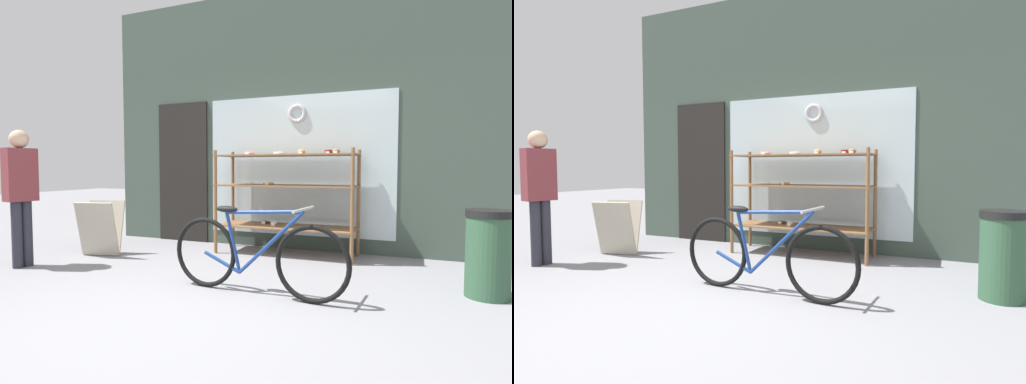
# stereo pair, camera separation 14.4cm
# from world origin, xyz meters

# --- Properties ---
(ground_plane) EXTENTS (30.00, 30.00, 0.00)m
(ground_plane) POSITION_xyz_m (0.00, 0.00, 0.00)
(ground_plane) COLOR gray
(storefront_facade) EXTENTS (5.48, 0.13, 3.57)m
(storefront_facade) POSITION_xyz_m (-0.04, 2.68, 1.73)
(storefront_facade) COLOR #3D4C42
(storefront_facade) RESTS_ON ground_plane
(display_case) EXTENTS (1.80, 0.57, 1.36)m
(display_case) POSITION_xyz_m (0.16, 2.26, 0.84)
(display_case) COLOR brown
(display_case) RESTS_ON ground_plane
(bicycle) EXTENTS (1.70, 0.46, 0.79)m
(bicycle) POSITION_xyz_m (0.42, 0.58, 0.35)
(bicycle) COLOR black
(bicycle) RESTS_ON ground_plane
(sandwich_board) EXTENTS (0.57, 0.49, 0.69)m
(sandwich_board) POSITION_xyz_m (-2.00, 1.30, 0.35)
(sandwich_board) COLOR #B2A893
(sandwich_board) RESTS_ON ground_plane
(pedestrian) EXTENTS (0.24, 0.35, 1.54)m
(pedestrian) POSITION_xyz_m (-2.38, 0.51, 0.89)
(pedestrian) COLOR #282833
(pedestrian) RESTS_ON ground_plane
(trash_bin) EXTENTS (0.38, 0.38, 0.76)m
(trash_bin) POSITION_xyz_m (2.30, 1.26, 0.41)
(trash_bin) COLOR #2D5138
(trash_bin) RESTS_ON ground_plane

